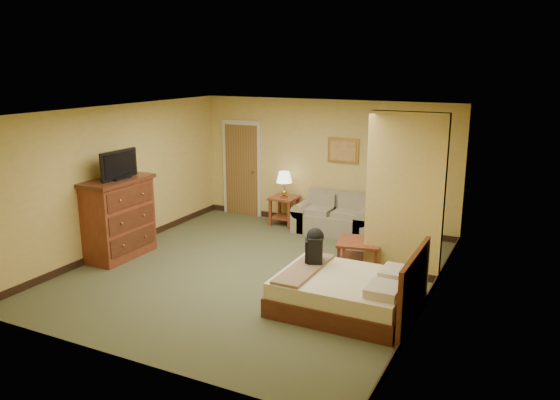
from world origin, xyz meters
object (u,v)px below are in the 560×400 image
Objects in this scene: loveseat at (334,220)px; dresser at (118,218)px; bed at (348,292)px; coffee_table at (359,248)px.

loveseat is 4.14m from dresser.
dresser is 4.33m from bed.
coffee_table is 0.59× the size of dresser.
dresser is 0.74× the size of bed.
dresser reaches higher than bed.
loveseat is 1.92× the size of coffee_table.
dresser is at bearing 176.07° from bed.
coffee_table is (1.04, -1.57, 0.06)m from loveseat.
dresser is (-2.87, -2.95, 0.44)m from loveseat.
dresser is at bearing -160.58° from coffee_table.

